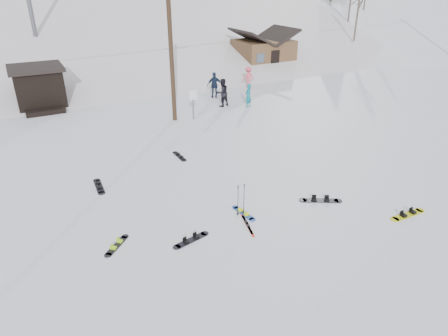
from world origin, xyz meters
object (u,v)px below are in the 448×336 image
utility_pole (171,42)px  hero_snowboard (244,213)px  cabin (263,53)px  hero_skis (247,224)px

utility_pole → hero_snowboard: bearing=-98.7°
utility_pole → cabin: utility_pole is taller
utility_pole → hero_skis: size_ratio=5.93×
cabin → hero_snowboard: (-14.75, -21.42, -1.46)m
hero_snowboard → cabin: bearing=-41.8°
cabin → hero_snowboard: size_ratio=4.14×
hero_skis → hero_snowboard: bearing=83.5°
utility_pole → cabin: (13.00, 10.00, -3.20)m
utility_pole → hero_skis: (-2.03, -12.15, -4.66)m
hero_skis → cabin: bearing=69.9°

